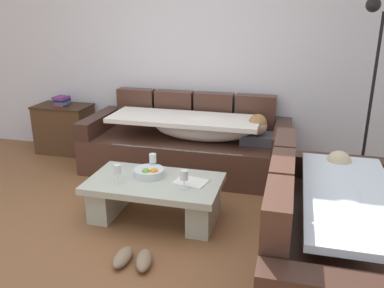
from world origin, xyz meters
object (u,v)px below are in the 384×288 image
object	(u,v)px
pair_of_shoes	(133,259)
side_cabinet	(65,129)
couch_near_window	(329,235)
wine_glass_near_right	(184,176)
couch_along_wall	(189,144)
floor_lamp	(368,85)
coffee_table	(155,194)
fruit_bowl	(149,172)
book_stack_on_cabinet	(62,101)
wine_glass_far_back	(153,159)
wine_glass_near_left	(117,170)
open_magazine	(191,182)

from	to	relation	value
pair_of_shoes	side_cabinet	bearing A→B (deg)	130.92
couch_near_window	wine_glass_near_right	xyz separation A→B (m)	(-1.18, 0.40, 0.16)
wine_glass_near_right	couch_along_wall	bearing A→B (deg)	102.86
pair_of_shoes	floor_lamp	bearing A→B (deg)	47.05
coffee_table	pair_of_shoes	bearing A→B (deg)	-84.09
pair_of_shoes	fruit_bowl	bearing A→B (deg)	100.71
book_stack_on_cabinet	couch_along_wall	bearing A→B (deg)	-7.31
couch_near_window	book_stack_on_cabinet	xyz separation A→B (m)	(-3.25, 1.91, 0.37)
coffee_table	book_stack_on_cabinet	distance (m)	2.32
couch_along_wall	wine_glass_near_right	xyz separation A→B (m)	(0.29, -1.28, 0.17)
wine_glass_near_right	pair_of_shoes	distance (m)	0.80
wine_glass_far_back	couch_near_window	bearing A→B (deg)	-24.26
wine_glass_near_right	couch_near_window	bearing A→B (deg)	-18.62
coffee_table	wine_glass_near_left	xyz separation A→B (m)	(-0.30, -0.12, 0.26)
open_magazine	floor_lamp	bearing A→B (deg)	49.34
couch_near_window	fruit_bowl	world-z (taller)	couch_near_window
wine_glass_near_left	wine_glass_far_back	distance (m)	0.40
wine_glass_near_left	couch_near_window	bearing A→B (deg)	-11.79
couch_near_window	open_magazine	xyz separation A→B (m)	(-1.15, 0.53, 0.05)
couch_along_wall	fruit_bowl	bearing A→B (deg)	-94.48
wine_glass_near_right	pair_of_shoes	xyz separation A→B (m)	(-0.23, -0.62, -0.45)
coffee_table	couch_near_window	bearing A→B (deg)	-18.26
wine_glass_near_left	wine_glass_far_back	xyz separation A→B (m)	(0.21, 0.34, 0.00)
couch_along_wall	fruit_bowl	xyz separation A→B (m)	(-0.09, -1.12, 0.09)
fruit_bowl	book_stack_on_cabinet	distance (m)	2.18
open_magazine	book_stack_on_cabinet	world-z (taller)	book_stack_on_cabinet
coffee_table	wine_glass_far_back	distance (m)	0.35
couch_along_wall	side_cabinet	distance (m)	1.80
floor_lamp	couch_along_wall	bearing A→B (deg)	-178.92
floor_lamp	side_cabinet	bearing A→B (deg)	177.01
couch_near_window	wine_glass_near_left	world-z (taller)	couch_near_window
wine_glass_near_left	side_cabinet	bearing A→B (deg)	133.82
wine_glass_near_right	fruit_bowl	bearing A→B (deg)	156.37
wine_glass_far_back	floor_lamp	size ratio (longest dim) A/B	0.09
coffee_table	fruit_bowl	distance (m)	0.21
floor_lamp	coffee_table	bearing A→B (deg)	-146.90
wine_glass_near_left	wine_glass_far_back	world-z (taller)	same
couch_near_window	wine_glass_near_right	world-z (taller)	couch_near_window
wine_glass_near_left	coffee_table	bearing A→B (deg)	21.08
coffee_table	open_magazine	xyz separation A→B (m)	(0.33, 0.04, 0.15)
book_stack_on_cabinet	fruit_bowl	bearing A→B (deg)	-38.39
wine_glass_far_back	open_magazine	world-z (taller)	wine_glass_far_back
coffee_table	wine_glass_near_left	bearing A→B (deg)	-158.92
wine_glass_far_back	side_cabinet	xyz separation A→B (m)	(-1.68, 1.20, -0.17)
wine_glass_far_back	side_cabinet	distance (m)	2.07
wine_glass_near_right	book_stack_on_cabinet	xyz separation A→B (m)	(-2.08, 1.51, 0.21)
coffee_table	open_magazine	world-z (taller)	open_magazine
couch_near_window	wine_glass_near_right	bearing A→B (deg)	71.38
wine_glass_far_back	open_magazine	size ratio (longest dim) A/B	0.59
couch_near_window	coffee_table	xyz separation A→B (m)	(-1.48, 0.49, -0.10)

